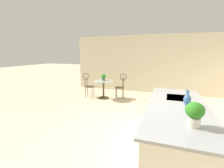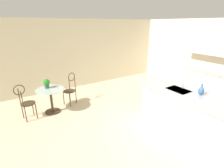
% 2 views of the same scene
% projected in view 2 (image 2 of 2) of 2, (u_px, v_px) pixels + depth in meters
% --- Properties ---
extents(ground_plane, '(40.00, 40.00, 0.00)m').
position_uv_depth(ground_plane, '(159.00, 136.00, 4.04)').
color(ground_plane, beige).
extents(wall_left_window, '(0.12, 7.80, 2.70)m').
position_uv_depth(wall_left_window, '(84.00, 54.00, 6.95)').
color(wall_left_window, beige).
rests_on(wall_left_window, ground).
extents(kitchen_island, '(2.80, 1.06, 0.92)m').
position_uv_depth(kitchen_island, '(195.00, 114.00, 4.07)').
color(kitchen_island, white).
rests_on(kitchen_island, ground).
extents(back_counter_run, '(2.44, 0.64, 1.52)m').
position_uv_depth(back_counter_run, '(217.00, 86.00, 5.81)').
color(back_counter_run, white).
rests_on(back_counter_run, ground).
extents(bistro_table, '(0.80, 0.80, 0.74)m').
position_uv_depth(bistro_table, '(51.00, 98.00, 4.97)').
color(bistro_table, '#3D2D1E').
rests_on(bistro_table, ground).
extents(chair_near_window, '(0.51, 0.52, 1.04)m').
position_uv_depth(chair_near_window, '(70.00, 87.00, 5.48)').
color(chair_near_window, '#3D2D1E').
rests_on(chair_near_window, ground).
extents(chair_by_island, '(0.44, 0.51, 1.04)m').
position_uv_depth(chair_by_island, '(25.00, 100.00, 4.55)').
color(chair_by_island, '#3D2D1E').
rests_on(chair_by_island, ground).
extents(sink_faucet, '(0.02, 0.02, 0.22)m').
position_uv_depth(sink_faucet, '(183.00, 84.00, 4.41)').
color(sink_faucet, '#B2B5BA').
rests_on(sink_faucet, kitchen_island).
extents(potted_plant_on_table, '(0.19, 0.19, 0.27)m').
position_uv_depth(potted_plant_on_table, '(47.00, 83.00, 4.90)').
color(potted_plant_on_table, '#385147').
rests_on(potted_plant_on_table, bistro_table).
extents(vase_on_counter, '(0.13, 0.13, 0.29)m').
position_uv_depth(vase_on_counter, '(201.00, 91.00, 4.00)').
color(vase_on_counter, '#386099').
rests_on(vase_on_counter, kitchen_island).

